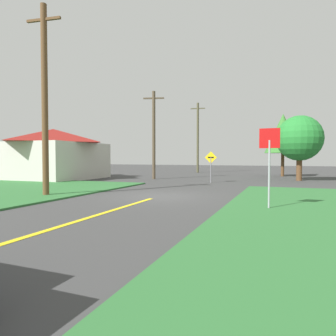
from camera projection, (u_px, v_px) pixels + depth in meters
The scene contains 10 objects.
ground_plane at pixel (160, 196), 14.77m from camera, with size 120.00×120.00×0.00m, color #3C3C3C.
lane_stripe_center at pixel (31, 235), 7.31m from camera, with size 0.20×14.00×0.01m, color yellow.
stop_sign at pixel (269, 153), 10.78m from camera, with size 0.70×0.08×2.91m.
utility_pole_near at pixel (45, 99), 14.58m from camera, with size 1.80×0.35×9.16m.
utility_pole_mid at pixel (154, 134), 26.33m from camera, with size 1.77×0.60×7.59m.
utility_pole_far at pixel (198, 137), 37.93m from camera, with size 1.80×0.36×8.67m.
direction_sign at pixel (211, 163), 22.67m from camera, with size 0.91×0.08×2.33m.
pine_tree_center at pixel (300, 138), 24.60m from camera, with size 3.66×3.66×5.27m.
oak_tree_right at pixel (283, 134), 30.16m from camera, with size 3.52×3.52×6.21m.
barn at pixel (53, 154), 26.84m from camera, with size 7.05×7.50×4.39m.
Camera 1 is at (5.67, -13.59, 1.87)m, focal length 32.57 mm.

